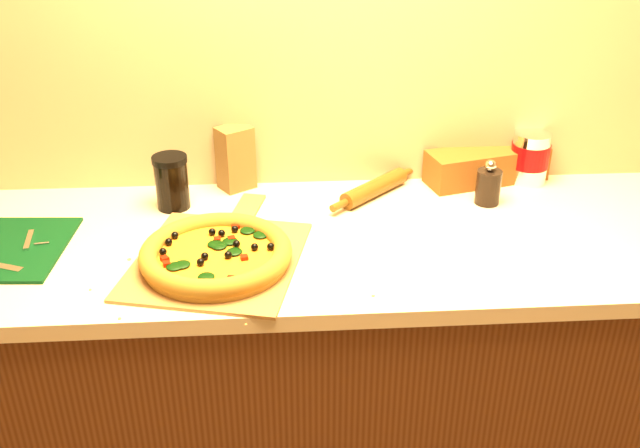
# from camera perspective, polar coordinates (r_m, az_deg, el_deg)

# --- Properties ---
(cabinet) EXTENTS (2.80, 0.65, 0.86)m
(cabinet) POSITION_cam_1_polar(r_m,az_deg,el_deg) (2.05, 1.89, -12.45)
(cabinet) COLOR #48240F
(cabinet) RESTS_ON ground
(countertop) EXTENTS (2.84, 0.68, 0.04)m
(countertop) POSITION_cam_1_polar(r_m,az_deg,el_deg) (1.79, 2.11, -1.44)
(countertop) COLOR beige
(countertop) RESTS_ON cabinet
(pizza_peel) EXTENTS (0.46, 0.60, 0.01)m
(pizza_peel) POSITION_cam_1_polar(r_m,az_deg,el_deg) (1.70, -8.04, -2.57)
(pizza_peel) COLOR brown
(pizza_peel) RESTS_ON countertop
(pizza) EXTENTS (0.35, 0.35, 0.05)m
(pizza) POSITION_cam_1_polar(r_m,az_deg,el_deg) (1.65, -8.31, -2.41)
(pizza) COLOR #AE7E2B
(pizza) RESTS_ON pizza_peel
(cutting_board) EXTENTS (0.25, 0.32, 0.02)m
(cutting_board) POSITION_cam_1_polar(r_m,az_deg,el_deg) (1.86, -23.05, -1.83)
(cutting_board) COLOR black
(cutting_board) RESTS_ON countertop
(pepper_grinder) EXTENTS (0.07, 0.07, 0.13)m
(pepper_grinder) POSITION_cam_1_polar(r_m,az_deg,el_deg) (1.97, 13.31, 3.00)
(pepper_grinder) COLOR black
(pepper_grinder) RESTS_ON countertop
(rolling_pin) EXTENTS (0.27, 0.25, 0.05)m
(rolling_pin) POSITION_cam_1_polar(r_m,az_deg,el_deg) (1.98, 4.36, 2.88)
(rolling_pin) COLOR #56320E
(rolling_pin) RESTS_ON countertop
(coffee_canister) EXTENTS (0.11, 0.11, 0.15)m
(coffee_canister) POSITION_cam_1_polar(r_m,az_deg,el_deg) (2.13, 16.44, 5.20)
(coffee_canister) COLOR silver
(coffee_canister) RESTS_ON countertop
(bread_bag) EXTENTS (0.37, 0.20, 0.10)m
(bread_bag) POSITION_cam_1_polar(r_m,az_deg,el_deg) (2.11, 13.17, 4.60)
(bread_bag) COLOR brown
(bread_bag) RESTS_ON countertop
(paper_bag) EXTENTS (0.11, 0.11, 0.18)m
(paper_bag) POSITION_cam_1_polar(r_m,az_deg,el_deg) (2.01, -6.78, 5.26)
(paper_bag) COLOR brown
(paper_bag) RESTS_ON countertop
(dark_jar) EXTENTS (0.09, 0.09, 0.15)m
(dark_jar) POSITION_cam_1_polar(r_m,az_deg,el_deg) (1.93, -11.78, 3.32)
(dark_jar) COLOR black
(dark_jar) RESTS_ON countertop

